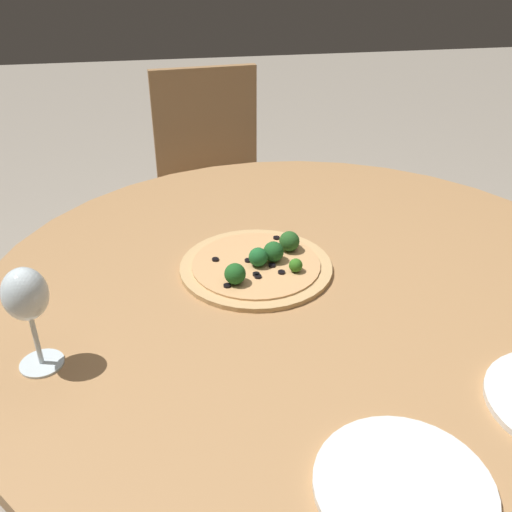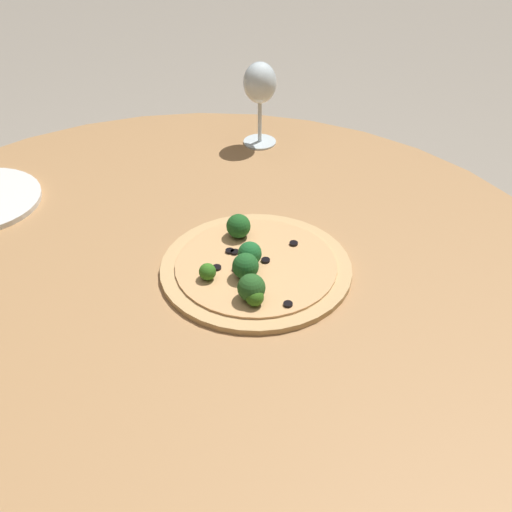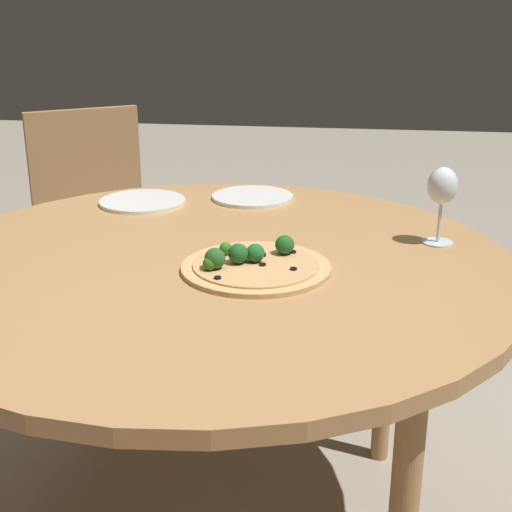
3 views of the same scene
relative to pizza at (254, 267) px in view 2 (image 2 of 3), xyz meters
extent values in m
cylinder|color=#A87A4C|center=(-0.06, -0.10, -0.03)|extent=(1.29, 1.29, 0.03)
cylinder|color=#A87A4C|center=(-0.46, 0.30, -0.40)|extent=(0.05, 0.05, 0.71)
cylinder|color=#A87A4C|center=(0.34, 0.30, -0.40)|extent=(0.05, 0.05, 0.71)
cylinder|color=tan|center=(0.00, 0.01, -0.01)|extent=(0.31, 0.31, 0.01)
cylinder|color=tan|center=(0.00, 0.01, 0.00)|extent=(0.26, 0.26, 0.00)
sphere|color=#1D5620|center=(-0.06, 0.06, 0.02)|extent=(0.04, 0.04, 0.04)
sphere|color=#326619|center=(0.05, -0.08, 0.02)|extent=(0.03, 0.03, 0.03)
sphere|color=#1D602B|center=(-0.01, 0.00, 0.02)|extent=(0.04, 0.04, 0.04)
sphere|color=#255521|center=(0.04, -0.07, 0.02)|extent=(0.04, 0.04, 0.04)
sphere|color=#1D5522|center=(0.00, -0.03, 0.02)|extent=(0.04, 0.04, 0.04)
sphere|color=#316D1D|center=(-0.04, -0.07, 0.02)|extent=(0.03, 0.03, 0.03)
cylinder|color=black|center=(0.03, 0.08, 0.00)|extent=(0.01, 0.01, 0.00)
cylinder|color=black|center=(0.09, -0.06, 0.00)|extent=(0.01, 0.01, 0.00)
cylinder|color=black|center=(0.00, 0.00, 0.00)|extent=(0.01, 0.01, 0.00)
cylinder|color=black|center=(0.01, 0.02, 0.00)|extent=(0.01, 0.01, 0.00)
cylinder|color=black|center=(-0.07, 0.07, 0.00)|extent=(0.01, 0.01, 0.00)
cylinder|color=black|center=(-0.05, 0.01, 0.00)|extent=(0.01, 0.01, 0.00)
cylinder|color=black|center=(-0.05, -0.04, 0.00)|extent=(0.01, 0.01, 0.00)
cylinder|color=black|center=(-0.04, 0.01, 0.00)|extent=(0.01, 0.01, 0.00)
cylinder|color=black|center=(-0.02, -0.02, 0.00)|extent=(0.01, 0.01, 0.00)
cylinder|color=silver|center=(-0.22, 0.39, -0.01)|extent=(0.07, 0.07, 0.00)
cylinder|color=silver|center=(-0.22, 0.39, 0.04)|extent=(0.01, 0.01, 0.09)
ellipsoid|color=silver|center=(-0.22, 0.39, 0.12)|extent=(0.07, 0.07, 0.08)
camera|label=1|loc=(-0.96, 0.18, 0.59)|focal=40.00mm
camera|label=2|loc=(0.47, -0.76, 0.68)|focal=50.00mm
camera|label=3|loc=(1.34, 0.20, 0.51)|focal=50.00mm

